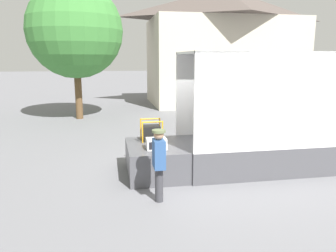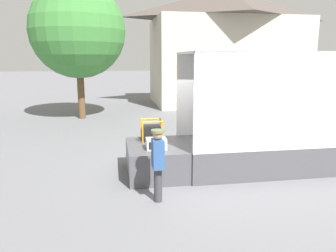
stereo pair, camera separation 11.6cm
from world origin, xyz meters
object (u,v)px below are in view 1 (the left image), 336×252
(portable_generator, at_px, (152,133))
(street_tree, at_px, (75,31))
(box_truck, at_px, (319,133))
(microwave, at_px, (156,144))
(worker_person, at_px, (159,159))

(portable_generator, relative_size, street_tree, 0.09)
(box_truck, distance_m, microwave, 4.92)
(box_truck, xyz_separation_m, microwave, (-4.90, -0.39, -0.00))
(portable_generator, height_order, street_tree, street_tree)
(street_tree, bearing_deg, microwave, -74.16)
(worker_person, bearing_deg, portable_generator, 86.07)
(portable_generator, bearing_deg, worker_person, -93.93)
(box_truck, bearing_deg, portable_generator, 173.95)
(box_truck, bearing_deg, microwave, -175.48)
(microwave, relative_size, street_tree, 0.07)
(worker_person, bearing_deg, box_truck, 19.30)
(box_truck, relative_size, street_tree, 1.02)
(portable_generator, xyz_separation_m, street_tree, (-2.72, 8.63, 3.44))
(box_truck, height_order, street_tree, street_tree)
(street_tree, bearing_deg, box_truck, -50.26)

